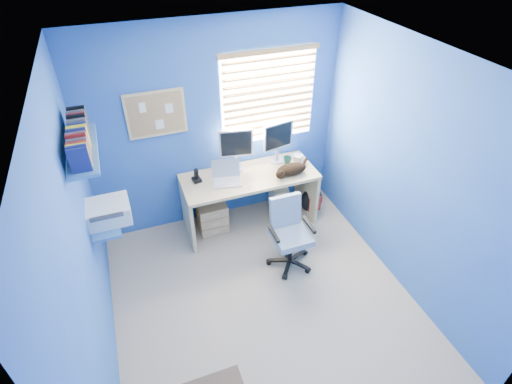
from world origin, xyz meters
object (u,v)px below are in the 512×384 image
object	(u,v)px
office_chair	(289,241)
cat	(292,169)
desk	(250,200)
tower_pc	(278,197)
laptop	(227,174)

from	to	relation	value
office_chair	cat	bearing A→B (deg)	65.45
desk	tower_pc	xyz separation A→B (m)	(0.44, 0.10, -0.14)
desk	tower_pc	bearing A→B (deg)	12.44
desk	laptop	bearing A→B (deg)	-171.64
laptop	cat	distance (m)	0.79
laptop	cat	world-z (taller)	laptop
cat	tower_pc	size ratio (longest dim) A/B	0.82
tower_pc	office_chair	xyz separation A→B (m)	(-0.25, -0.90, 0.09)
desk	tower_pc	distance (m)	0.47
tower_pc	laptop	bearing A→B (deg)	-158.39
desk	cat	world-z (taller)	cat
desk	laptop	world-z (taller)	laptop
desk	office_chair	world-z (taller)	office_chair
desk	office_chair	distance (m)	0.83
cat	office_chair	size ratio (longest dim) A/B	0.44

